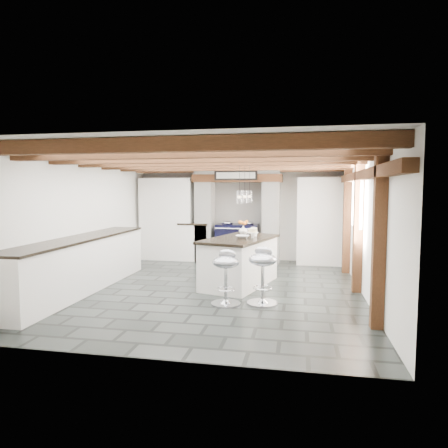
% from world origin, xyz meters
% --- Properties ---
extents(ground, '(6.00, 6.00, 0.00)m').
position_xyz_m(ground, '(0.00, 0.00, 0.00)').
color(ground, black).
rests_on(ground, ground).
extents(room_shell, '(6.00, 6.03, 6.00)m').
position_xyz_m(room_shell, '(-0.61, 1.42, 1.07)').
color(room_shell, white).
rests_on(room_shell, ground).
extents(range_cooker, '(1.00, 0.63, 0.99)m').
position_xyz_m(range_cooker, '(0.00, 2.68, 0.47)').
color(range_cooker, black).
rests_on(range_cooker, ground).
extents(kitchen_island, '(1.36, 1.93, 1.15)m').
position_xyz_m(kitchen_island, '(0.40, 0.33, 0.44)').
color(kitchen_island, white).
rests_on(kitchen_island, ground).
extents(bar_stool_near, '(0.56, 0.56, 0.87)m').
position_xyz_m(bar_stool_near, '(0.93, -0.82, 0.54)').
color(bar_stool_near, silver).
rests_on(bar_stool_near, ground).
extents(bar_stool_far, '(0.49, 0.49, 0.83)m').
position_xyz_m(bar_stool_far, '(0.39, -0.95, 0.52)').
color(bar_stool_far, silver).
rests_on(bar_stool_far, ground).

